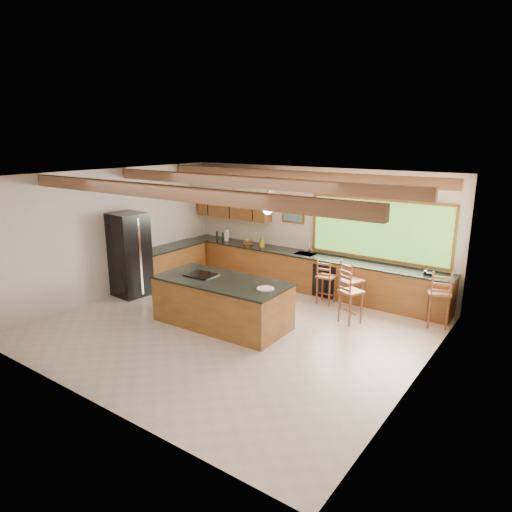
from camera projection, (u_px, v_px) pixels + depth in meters
The scene contains 9 objects.
ground at pixel (232, 327), 9.14m from camera, with size 7.20×7.20×0.00m, color beige.
room_shell at pixel (244, 213), 9.19m from camera, with size 7.27×6.54×3.02m.
counter_run at pixel (269, 270), 11.47m from camera, with size 7.12×3.10×1.26m.
island at pixel (222, 302), 9.19m from camera, with size 2.77×1.37×0.97m.
refrigerator at pixel (129, 254), 10.82m from camera, with size 0.83×0.81×2.00m.
bar_stool_a at pixel (325, 277), 10.27m from camera, with size 0.41×0.41×1.07m.
bar_stool_b at pixel (350, 293), 9.17m from camera, with size 0.52×0.53×1.12m.
bar_stool_c at pixel (351, 282), 9.82m from camera, with size 0.54×0.54×1.15m.
bar_stool_d at pixel (438, 294), 8.99m from camera, with size 0.55×0.55×1.19m.
Camera 1 is at (5.30, -6.64, 3.70)m, focal length 32.00 mm.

